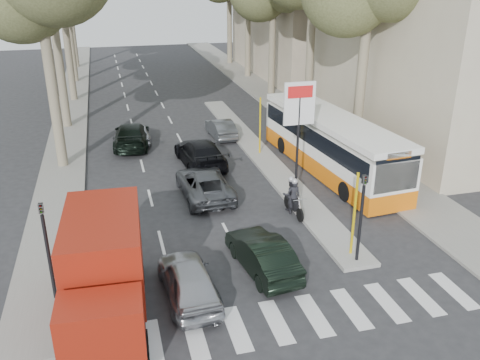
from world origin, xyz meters
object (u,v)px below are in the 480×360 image
object	(u,v)px
silver_hatchback	(188,280)
dark_hatchback	(262,254)
motorcycle	(292,196)
red_truck	(104,270)
city_bus	(330,142)

from	to	relation	value
silver_hatchback	dark_hatchback	world-z (taller)	silver_hatchback
dark_hatchback	motorcycle	distance (m)	5.03
dark_hatchback	motorcycle	size ratio (longest dim) A/B	1.98
silver_hatchback	motorcycle	size ratio (longest dim) A/B	1.96
silver_hatchback	motorcycle	xyz separation A→B (m)	(5.63, 5.22, 0.11)
silver_hatchback	red_truck	distance (m)	2.85
red_truck	motorcycle	world-z (taller)	red_truck
silver_hatchback	dark_hatchback	xyz separation A→B (m)	(2.90, 1.00, -0.02)
silver_hatchback	motorcycle	world-z (taller)	motorcycle
silver_hatchback	dark_hatchback	size ratio (longest dim) A/B	0.99
city_bus	motorcycle	xyz separation A→B (m)	(-3.81, -4.41, -0.84)
red_truck	dark_hatchback	bearing A→B (deg)	16.24
red_truck	motorcycle	xyz separation A→B (m)	(8.27, 5.52, -0.92)
silver_hatchback	red_truck	bearing A→B (deg)	3.30
dark_hatchback	city_bus	bearing A→B (deg)	-134.69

